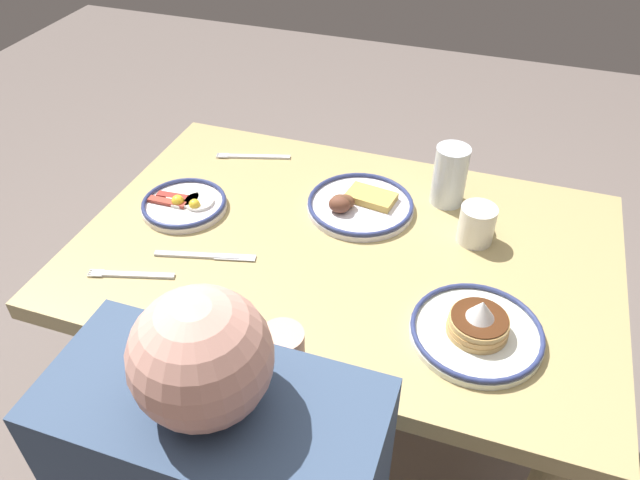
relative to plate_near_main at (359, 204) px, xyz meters
The scene contains 10 objects.
ground_plane 0.76m from the plate_near_main, 93.95° to the left, with size 6.00×6.00×0.00m, color #6E615B.
dining_table 0.18m from the plate_near_main, 93.95° to the left, with size 1.18×0.79×0.73m.
plate_near_main is the anchor object (origin of this frame).
plate_center_pancakes 0.42m from the plate_near_main, 18.15° to the left, with size 0.20×0.20×0.04m.
plate_far_companion 0.45m from the plate_near_main, 135.44° to the left, with size 0.25×0.25×0.09m.
coffee_mug 0.28m from the plate_near_main, behind, with size 0.08×0.11×0.09m.
drinking_glass 0.22m from the plate_near_main, 152.01° to the right, with size 0.08×0.08×0.15m.
fork_near 0.36m from the plate_near_main, 22.02° to the right, with size 0.20×0.07×0.01m.
fork_far 0.54m from the plate_near_main, 44.40° to the left, with size 0.18×0.07×0.01m.
butter_knife 0.38m from the plate_near_main, 45.69° to the left, with size 0.22×0.07×0.01m.
Camera 1 is at (-0.29, 1.01, 1.61)m, focal length 34.42 mm.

